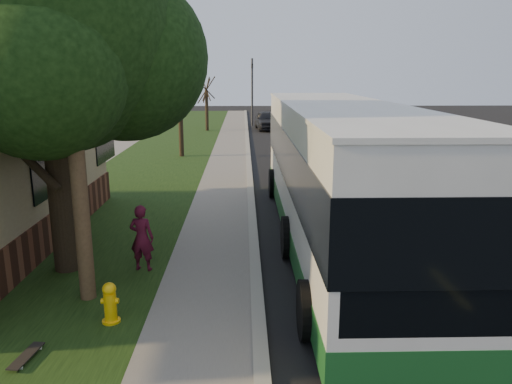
# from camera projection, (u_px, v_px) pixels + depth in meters

# --- Properties ---
(ground) EXTENTS (120.00, 120.00, 0.00)m
(ground) POSITION_uv_depth(u_px,v_px,m) (259.00, 324.00, 8.88)
(ground) COLOR black
(ground) RESTS_ON ground
(road) EXTENTS (8.00, 80.00, 0.01)m
(road) POSITION_uv_depth(u_px,v_px,m) (357.00, 192.00, 18.70)
(road) COLOR black
(road) RESTS_ON ground
(curb) EXTENTS (0.25, 80.00, 0.12)m
(curb) POSITION_uv_depth(u_px,v_px,m) (250.00, 191.00, 18.58)
(curb) COLOR gray
(curb) RESTS_ON ground
(sidewalk) EXTENTS (2.00, 80.00, 0.08)m
(sidewalk) POSITION_uv_depth(u_px,v_px,m) (224.00, 192.00, 18.56)
(sidewalk) COLOR slate
(sidewalk) RESTS_ON ground
(grass_verge) EXTENTS (5.00, 80.00, 0.07)m
(grass_verge) POSITION_uv_depth(u_px,v_px,m) (129.00, 192.00, 18.48)
(grass_verge) COLOR black
(grass_verge) RESTS_ON ground
(fire_hydrant) EXTENTS (0.32, 0.32, 0.74)m
(fire_hydrant) POSITION_uv_depth(u_px,v_px,m) (110.00, 303.00, 8.71)
(fire_hydrant) COLOR yellow
(fire_hydrant) RESTS_ON grass_verge
(utility_pole) EXTENTS (2.86, 3.21, 9.07)m
(utility_pole) POSITION_uv_depth(u_px,v_px,m) (68.00, 56.00, 8.68)
(utility_pole) COLOR #473321
(utility_pole) RESTS_ON ground
(leafy_tree) EXTENTS (6.30, 6.00, 7.80)m
(leafy_tree) POSITION_uv_depth(u_px,v_px,m) (50.00, 31.00, 10.14)
(leafy_tree) COLOR black
(leafy_tree) RESTS_ON grass_verge
(bare_tree_near) EXTENTS (1.38, 1.21, 4.31)m
(bare_tree_near) POSITION_uv_depth(u_px,v_px,m) (181.00, 116.00, 25.79)
(bare_tree_near) COLOR black
(bare_tree_near) RESTS_ON grass_verge
(bare_tree_far) EXTENTS (1.38, 1.21, 4.03)m
(bare_tree_far) POSITION_uv_depth(u_px,v_px,m) (207.00, 105.00, 37.50)
(bare_tree_far) COLOR black
(bare_tree_far) RESTS_ON grass_verge
(traffic_signal) EXTENTS (0.18, 0.22, 5.50)m
(traffic_signal) POSITION_uv_depth(u_px,v_px,m) (252.00, 87.00, 41.20)
(traffic_signal) COLOR #2D2D30
(traffic_signal) RESTS_ON ground
(transit_bus) EXTENTS (3.08, 13.35, 3.61)m
(transit_bus) POSITION_uv_depth(u_px,v_px,m) (340.00, 170.00, 12.71)
(transit_bus) COLOR silver
(transit_bus) RESTS_ON ground
(skateboarder) EXTENTS (0.60, 0.45, 1.49)m
(skateboarder) POSITION_uv_depth(u_px,v_px,m) (142.00, 238.00, 10.95)
(skateboarder) COLOR #4E0F24
(skateboarder) RESTS_ON grass_verge
(skateboard_main) EXTENTS (0.29, 0.79, 0.07)m
(skateboard_main) POSITION_uv_depth(u_px,v_px,m) (26.00, 356.00, 7.63)
(skateboard_main) COLOR black
(skateboard_main) RESTS_ON grass_verge
(dumpster) EXTENTS (1.69, 1.36, 1.46)m
(dumpster) POSITION_uv_depth(u_px,v_px,m) (8.00, 185.00, 16.31)
(dumpster) COLOR black
(dumpster) RESTS_ON building_lot
(distant_car) EXTENTS (2.08, 4.42, 1.46)m
(distant_car) POSITION_uv_depth(u_px,v_px,m) (268.00, 120.00, 38.94)
(distant_car) COLOR black
(distant_car) RESTS_ON ground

